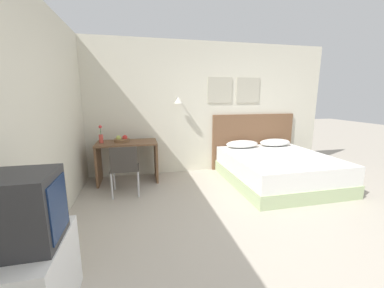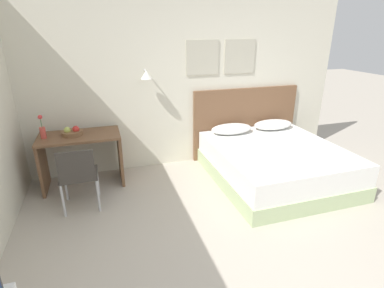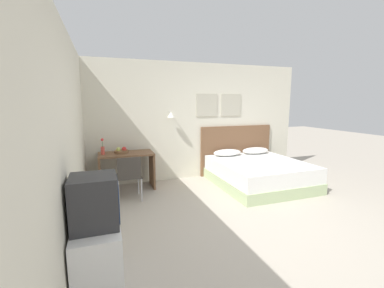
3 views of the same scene
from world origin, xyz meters
name	(u,v)px [view 1 (image 1 of 3)]	position (x,y,z in m)	size (l,w,h in m)	color
ground_plane	(267,242)	(0.00, 0.00, 0.00)	(24.00, 24.00, 0.00)	#B2A899
wall_back	(203,108)	(0.01, 2.68, 1.33)	(5.45, 0.31, 2.65)	beige
bed	(278,169)	(1.15, 1.62, 0.26)	(1.77, 1.95, 0.52)	#B2C693
headboard	(253,141)	(1.15, 2.63, 0.60)	(1.89, 0.06, 1.19)	brown
pillow_left	(242,144)	(0.77, 2.36, 0.60)	(0.69, 0.37, 0.15)	white
pillow_right	(275,142)	(1.53, 2.36, 0.60)	(0.69, 0.37, 0.15)	white
folded_towel_near_foot	(284,158)	(1.05, 1.33, 0.55)	(0.26, 0.29, 0.06)	white
desk	(128,154)	(-1.55, 2.31, 0.52)	(1.08, 0.59, 0.75)	brown
desk_chair	(125,166)	(-1.57, 1.63, 0.49)	(0.44, 0.44, 0.82)	#3D3833
fruit_bowl	(122,140)	(-1.63, 2.34, 0.79)	(0.28, 0.28, 0.12)	brown
flower_vase	(101,137)	(-1.99, 2.31, 0.87)	(0.07, 0.07, 0.32)	#D14C42
tv_stand	(34,283)	(-2.09, -0.47, 0.30)	(0.44, 0.71, 0.61)	white
television	(23,210)	(-2.08, -0.47, 0.85)	(0.43, 0.41, 0.49)	#2D2D30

